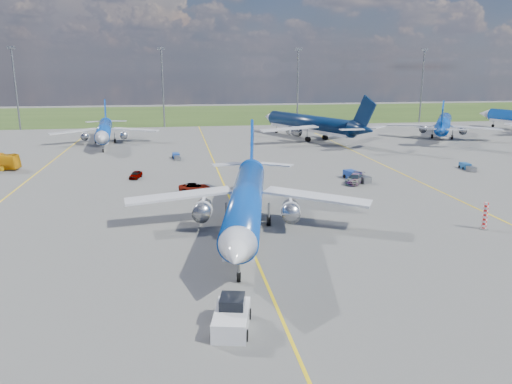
{
  "coord_description": "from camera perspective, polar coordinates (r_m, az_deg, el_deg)",
  "views": [
    {
      "loc": [
        -6.87,
        -39.22,
        17.22
      ],
      "look_at": [
        1.52,
        12.65,
        4.0
      ],
      "focal_mm": 35.0,
      "sensor_mm": 36.0,
      "label": 1
    }
  ],
  "objects": [
    {
      "name": "ground",
      "position": [
        43.38,
        0.7,
        -9.27
      ],
      "size": [
        400.0,
        400.0,
        0.0
      ],
      "primitive_type": "plane",
      "color": "#585855",
      "rests_on": "ground"
    },
    {
      "name": "service_car_b",
      "position": [
        71.06,
        -7.01,
        0.51
      ],
      "size": [
        4.66,
        2.35,
        1.26
      ],
      "primitive_type": "imported",
      "rotation": [
        0.0,
        0.0,
        1.63
      ],
      "color": "#999999",
      "rests_on": "ground"
    },
    {
      "name": "main_airliner",
      "position": [
        53.72,
        -1.1,
        -4.58
      ],
      "size": [
        35.99,
        43.23,
        10.05
      ],
      "primitive_type": null,
      "rotation": [
        0.0,
        0.0,
        -0.19
      ],
      "color": "#0B3FA1",
      "rests_on": "ground"
    },
    {
      "name": "bg_jet_n",
      "position": [
        123.28,
        6.1,
        6.01
      ],
      "size": [
        46.6,
        51.98,
        11.17
      ],
      "primitive_type": null,
      "rotation": [
        0.0,
        0.0,
        3.54
      ],
      "color": "#071A3B",
      "rests_on": "ground"
    },
    {
      "name": "service_car_c",
      "position": [
        77.16,
        11.25,
        1.5
      ],
      "size": [
        4.6,
        5.21,
        1.45
      ],
      "primitive_type": "imported",
      "rotation": [
        0.0,
        0.0,
        -0.64
      ],
      "color": "#999999",
      "rests_on": "ground"
    },
    {
      "name": "baggage_tug_w",
      "position": [
        79.5,
        11.36,
        1.77
      ],
      "size": [
        2.87,
        5.79,
        1.26
      ],
      "rotation": [
        0.0,
        0.0,
        0.26
      ],
      "color": "navy",
      "rests_on": "ground"
    },
    {
      "name": "baggage_tug_c",
      "position": [
        97.3,
        -9.08,
        4.02
      ],
      "size": [
        1.56,
        4.43,
        0.97
      ],
      "rotation": [
        0.0,
        0.0,
        0.1
      ],
      "color": "#1A439C",
      "rests_on": "ground"
    },
    {
      "name": "taxiway_lines",
      "position": [
        69.46,
        -3.08,
        -0.25
      ],
      "size": [
        60.25,
        160.0,
        0.02
      ],
      "color": "yellow",
      "rests_on": "ground"
    },
    {
      "name": "service_car_a",
      "position": [
        81.43,
        -13.59,
        1.94
      ],
      "size": [
        2.19,
        3.7,
        1.18
      ],
      "primitive_type": "imported",
      "rotation": [
        0.0,
        0.0,
        -0.25
      ],
      "color": "#999999",
      "rests_on": "ground"
    },
    {
      "name": "warning_post",
      "position": [
        59.64,
        24.71,
        -2.49
      ],
      "size": [
        0.5,
        0.5,
        3.0
      ],
      "primitive_type": "cylinder",
      "color": "red",
      "rests_on": "ground"
    },
    {
      "name": "floodlight_masts",
      "position": [
        150.24,
        -2.8,
        12.33
      ],
      "size": [
        202.2,
        0.5,
        22.7
      ],
      "color": "slate",
      "rests_on": "ground"
    },
    {
      "name": "bg_jet_ne",
      "position": [
        134.21,
        20.51,
        5.86
      ],
      "size": [
        43.68,
        46.72,
        9.79
      ],
      "primitive_type": null,
      "rotation": [
        0.0,
        0.0,
        2.6
      ],
      "color": "#0B3FA1",
      "rests_on": "ground"
    },
    {
      "name": "grass_strip",
      "position": [
        190.13,
        -7.16,
        8.82
      ],
      "size": [
        400.0,
        80.0,
        0.01
      ],
      "primitive_type": "cube",
      "color": "#2D4719",
      "rests_on": "ground"
    },
    {
      "name": "bg_jet_nnw",
      "position": [
        119.56,
        -16.85,
        5.23
      ],
      "size": [
        29.37,
        36.81,
        9.05
      ],
      "primitive_type": null,
      "rotation": [
        0.0,
        0.0,
        0.09
      ],
      "color": "#0B3FA1",
      "rests_on": "ground"
    },
    {
      "name": "pushback_tug",
      "position": [
        34.75,
        -2.79,
        -14.03
      ],
      "size": [
        3.14,
        6.22,
        2.06
      ],
      "rotation": [
        0.0,
        0.0,
        -0.22
      ],
      "color": "silver",
      "rests_on": "ground"
    },
    {
      "name": "baggage_tug_e",
      "position": [
        93.38,
        22.99,
        2.65
      ],
      "size": [
        1.6,
        4.47,
        0.98
      ],
      "rotation": [
        0.0,
        0.0,
        -0.1
      ],
      "color": "navy",
      "rests_on": "ground"
    }
  ]
}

